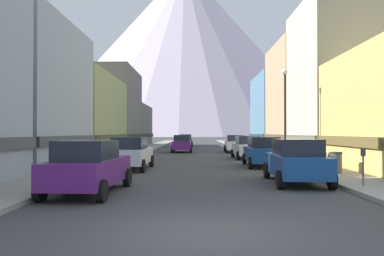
% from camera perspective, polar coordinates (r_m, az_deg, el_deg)
% --- Properties ---
extents(ground_plane, '(400.00, 400.00, 0.00)m').
position_cam_1_polar(ground_plane, '(7.96, 2.27, -15.55)').
color(ground_plane, '#3C3C3C').
extents(sidewalk_left, '(2.50, 100.00, 0.15)m').
position_cam_1_polar(sidewalk_left, '(43.15, -7.54, -3.27)').
color(sidewalk_left, gray).
rests_on(sidewalk_left, ground).
extents(sidewalk_right, '(2.50, 100.00, 0.15)m').
position_cam_1_polar(sidewalk_right, '(43.22, 9.13, -3.27)').
color(sidewalk_right, gray).
rests_on(sidewalk_right, ground).
extents(storefront_left_2, '(10.27, 12.96, 7.09)m').
position_cam_1_polar(storefront_left_2, '(35.85, -19.50, 1.57)').
color(storefront_left_2, '#8C9966').
rests_on(storefront_left_2, ground).
extents(storefront_left_3, '(6.67, 11.10, 9.65)m').
position_cam_1_polar(storefront_left_3, '(47.15, -12.34, 2.53)').
color(storefront_left_3, '#66605B').
rests_on(storefront_left_3, ground).
extents(storefront_left_4, '(6.88, 12.65, 6.17)m').
position_cam_1_polar(storefront_left_4, '(58.78, -9.86, 0.25)').
color(storefront_left_4, '#66605B').
rests_on(storefront_left_4, ground).
extents(storefront_right_2, '(10.01, 8.11, 11.52)m').
position_cam_1_polar(storefront_right_2, '(30.95, 24.63, 5.96)').
color(storefront_right_2, beige).
rests_on(storefront_right_2, ground).
extents(storefront_right_3, '(8.82, 9.53, 10.64)m').
position_cam_1_polar(storefront_right_3, '(39.07, 18.40, 3.93)').
color(storefront_right_3, tan).
rests_on(storefront_right_3, ground).
extents(storefront_right_4, '(7.20, 10.99, 9.21)m').
position_cam_1_polar(storefront_right_4, '(49.03, 13.68, 2.16)').
color(storefront_right_4, slate).
rests_on(storefront_right_4, ground).
extents(car_left_0, '(2.24, 4.48, 1.78)m').
position_cam_1_polar(car_left_0, '(13.18, -15.29, -5.62)').
color(car_left_0, '#591E72').
rests_on(car_left_0, ground).
extents(car_left_1, '(2.15, 4.44, 1.78)m').
position_cam_1_polar(car_left_1, '(21.20, -9.22, -3.75)').
color(car_left_1, silver).
rests_on(car_left_1, ground).
extents(car_right_0, '(2.24, 4.48, 1.78)m').
position_cam_1_polar(car_right_0, '(15.74, 15.39, -4.81)').
color(car_right_0, '#19478C').
rests_on(car_right_0, ground).
extents(car_right_1, '(2.14, 4.44, 1.78)m').
position_cam_1_polar(car_right_1, '(22.96, 10.63, -3.51)').
color(car_right_1, '#19478C').
rests_on(car_right_1, ground).
extents(car_right_2, '(2.16, 4.44, 1.78)m').
position_cam_1_polar(car_right_2, '(29.69, 8.31, -2.87)').
color(car_right_2, silver).
rests_on(car_right_2, ground).
extents(car_right_3, '(2.19, 4.46, 1.78)m').
position_cam_1_polar(car_right_3, '(38.96, 6.43, -2.34)').
color(car_right_3, silver).
rests_on(car_right_3, ground).
extents(car_driving_0, '(2.06, 4.40, 1.78)m').
position_cam_1_polar(car_driving_0, '(39.06, -1.52, -2.34)').
color(car_driving_0, '#591E72').
rests_on(car_driving_0, ground).
extents(car_driving_1, '(2.06, 4.40, 1.78)m').
position_cam_1_polar(car_driving_1, '(53.73, -0.98, -1.88)').
color(car_driving_1, '#265933').
rests_on(car_driving_1, ground).
extents(parking_meter_near, '(0.14, 0.10, 1.33)m').
position_cam_1_polar(parking_meter_near, '(14.85, 24.35, -4.58)').
color(parking_meter_near, '#595960').
rests_on(parking_meter_near, sidewalk_right).
extents(trash_bin_right, '(0.59, 0.59, 0.98)m').
position_cam_1_polar(trash_bin_right, '(19.03, 20.81, -4.84)').
color(trash_bin_right, '#4C5156').
rests_on(trash_bin_right, sidewalk_right).
extents(potted_plant_0, '(0.52, 0.52, 0.82)m').
position_cam_1_polar(potted_plant_0, '(22.59, -16.99, -4.42)').
color(potted_plant_0, gray).
rests_on(potted_plant_0, sidewalk_left).
extents(potted_plant_1, '(0.68, 0.68, 0.98)m').
position_cam_1_polar(potted_plant_1, '(23.12, 18.77, -4.01)').
color(potted_plant_1, brown).
rests_on(potted_plant_1, sidewalk_right).
extents(potted_plant_2, '(0.56, 0.56, 0.92)m').
position_cam_1_polar(potted_plant_2, '(25.91, -14.68, -3.74)').
color(potted_plant_2, brown).
rests_on(potted_plant_2, sidewalk_left).
extents(pedestrian_0, '(0.36, 0.36, 1.56)m').
position_cam_1_polar(pedestrian_0, '(18.04, -19.04, -4.38)').
color(pedestrian_0, navy).
rests_on(pedestrian_0, sidewalk_left).
extents(streetlamp_right, '(0.36, 0.36, 5.86)m').
position_cam_1_polar(streetlamp_right, '(24.31, 13.80, 3.94)').
color(streetlamp_right, black).
rests_on(streetlamp_right, sidewalk_right).
extents(mountain_backdrop, '(202.78, 202.78, 120.05)m').
position_cam_1_polar(mountain_backdrop, '(274.00, -1.11, 11.55)').
color(mountain_backdrop, silver).
rests_on(mountain_backdrop, ground).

